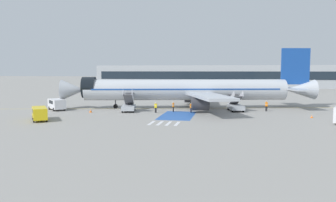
{
  "coord_description": "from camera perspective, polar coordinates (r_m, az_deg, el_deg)",
  "views": [
    {
      "loc": [
        8.69,
        -60.85,
        7.28
      ],
      "look_at": [
        -1.91,
        -2.84,
        1.68
      ],
      "focal_mm": 35.0,
      "sensor_mm": 36.0,
      "label": 1
    }
  ],
  "objects": [
    {
      "name": "ground_plane",
      "position": [
        61.89,
        2.21,
        -1.34
      ],
      "size": [
        600.0,
        600.0,
        0.0
      ],
      "primitive_type": "plane",
      "color": "gray"
    },
    {
      "name": "apron_leadline_yellow",
      "position": [
        62.59,
        3.06,
        -1.26
      ],
      "size": [
        80.1,
        17.84,
        0.01
      ],
      "primitive_type": "cube",
      "rotation": [
        0.0,
        0.0,
        1.79
      ],
      "color": "gold",
      "rests_on": "ground_plane"
    },
    {
      "name": "apron_stand_patch_blue",
      "position": [
        52.6,
        1.64,
        -2.53
      ],
      "size": [
        5.22,
        10.48,
        0.01
      ],
      "primitive_type": "cube",
      "color": "#2856A8",
      "rests_on": "ground_plane"
    },
    {
      "name": "apron_walkway_bar_0",
      "position": [
        45.28,
        -2.91,
        -3.83
      ],
      "size": [
        0.44,
        3.6,
        0.01
      ],
      "primitive_type": "cube",
      "color": "silver",
      "rests_on": "ground_plane"
    },
    {
      "name": "apron_walkway_bar_1",
      "position": [
        45.03,
        -1.42,
        -3.88
      ],
      "size": [
        0.44,
        3.6,
        0.01
      ],
      "primitive_type": "cube",
      "color": "silver",
      "rests_on": "ground_plane"
    },
    {
      "name": "apron_walkway_bar_2",
      "position": [
        44.8,
        0.09,
        -3.92
      ],
      "size": [
        0.44,
        3.6,
        0.01
      ],
      "primitive_type": "cube",
      "color": "silver",
      "rests_on": "ground_plane"
    },
    {
      "name": "apron_walkway_bar_3",
      "position": [
        44.6,
        1.61,
        -3.97
      ],
      "size": [
        0.44,
        3.6,
        0.01
      ],
      "primitive_type": "cube",
      "color": "silver",
      "rests_on": "ground_plane"
    },
    {
      "name": "airliner",
      "position": [
        62.34,
        3.64,
        1.95
      ],
      "size": [
        47.88,
        31.12,
        11.42
      ],
      "rotation": [
        0.0,
        0.0,
        1.79
      ],
      "color": "#B7BCC4",
      "rests_on": "ground_plane"
    },
    {
      "name": "boarding_stairs_forward",
      "position": [
        57.95,
        -6.88,
        -0.85
      ],
      "size": [
        3.18,
        5.52,
        4.01
      ],
      "rotation": [
        0.0,
        0.0,
        0.22
      ],
      "color": "#ADB2BA",
      "rests_on": "ground_plane"
    },
    {
      "name": "boarding_stairs_aft",
      "position": [
        59.46,
        11.68,
        -0.8
      ],
      "size": [
        3.18,
        5.52,
        3.69
      ],
      "rotation": [
        0.0,
        0.0,
        0.22
      ],
      "color": "#ADB2BA",
      "rests_on": "ground_plane"
    },
    {
      "name": "fuel_tanker",
      "position": [
        82.36,
        9.05,
        1.5
      ],
      "size": [
        2.67,
        10.61,
        3.46
      ],
      "rotation": [
        0.0,
        0.0,
        -0.0
      ],
      "color": "#38383D",
      "rests_on": "ground_plane"
    },
    {
      "name": "service_van_1",
      "position": [
        50.69,
        -21.48,
        -1.9
      ],
      "size": [
        4.29,
        5.01,
        1.91
      ],
      "rotation": [
        0.0,
        0.0,
        3.76
      ],
      "color": "yellow",
      "rests_on": "ground_plane"
    },
    {
      "name": "service_van_2",
      "position": [
        62.84,
        -18.81,
        -0.42
      ],
      "size": [
        4.72,
        4.73,
        1.99
      ],
      "rotation": [
        0.0,
        0.0,
        3.92
      ],
      "color": "silver",
      "rests_on": "ground_plane"
    },
    {
      "name": "ground_crew_0",
      "position": [
        56.92,
        0.93,
        -0.9
      ],
      "size": [
        0.29,
        0.46,
        1.76
      ],
      "rotation": [
        0.0,
        0.0,
        1.44
      ],
      "color": "black",
      "rests_on": "ground_plane"
    },
    {
      "name": "ground_crew_1",
      "position": [
        60.35,
        16.77,
        -0.71
      ],
      "size": [
        0.47,
        0.32,
        1.85
      ],
      "rotation": [
        0.0,
        0.0,
        2.92
      ],
      "color": "black",
      "rests_on": "ground_plane"
    },
    {
      "name": "ground_crew_2",
      "position": [
        55.82,
        -2.15,
        -1.02
      ],
      "size": [
        0.45,
        0.28,
        1.77
      ],
      "rotation": [
        0.0,
        0.0,
        3.03
      ],
      "color": "black",
      "rests_on": "ground_plane"
    },
    {
      "name": "ground_crew_3",
      "position": [
        56.25,
        4.02,
        -1.07
      ],
      "size": [
        0.37,
        0.48,
        1.63
      ],
      "rotation": [
        0.0,
        0.0,
        4.34
      ],
      "color": "#191E38",
      "rests_on": "ground_plane"
    },
    {
      "name": "traffic_cone_0",
      "position": [
        57.83,
        -13.33,
        -1.68
      ],
      "size": [
        0.49,
        0.49,
        0.55
      ],
      "color": "orange",
      "rests_on": "ground_plane"
    },
    {
      "name": "traffic_cone_1",
      "position": [
        54.55,
        23.75,
        -2.47
      ],
      "size": [
        0.41,
        0.41,
        0.46
      ],
      "color": "orange",
      "rests_on": "ground_plane"
    },
    {
      "name": "terminal_building",
      "position": [
        140.89,
        9.62,
        4.26
      ],
      "size": [
        108.75,
        12.1,
        9.23
      ],
      "color": "#9EA3A8",
      "rests_on": "ground_plane"
    }
  ]
}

